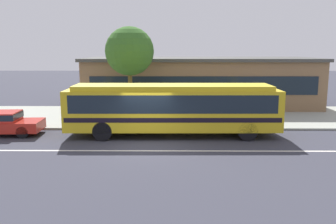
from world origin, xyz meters
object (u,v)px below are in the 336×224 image
Objects in this scene: transit_bus at (173,106)px; pedestrian_waiting_near_sign at (212,110)px; bus_stop_sign at (236,101)px; street_tree_near_stop at (130,51)px; pedestrian_walking_along_curb at (213,108)px.

transit_bus is 3.10m from pedestrian_waiting_near_sign.
street_tree_near_stop reaches higher than bus_stop_sign.
pedestrian_waiting_near_sign is at bearing 40.16° from transit_bus.
pedestrian_waiting_near_sign is at bearing 171.94° from bus_stop_sign.
bus_stop_sign is (3.69, 1.78, 0.04)m from transit_bus.
transit_bus is 4.71× the size of bus_stop_sign.
street_tree_near_stop is at bearing 151.97° from pedestrian_waiting_near_sign.
pedestrian_waiting_near_sign is 0.45m from pedestrian_walking_along_curb.
pedestrian_walking_along_curb is (2.43, 2.42, -0.49)m from transit_bus.
pedestrian_waiting_near_sign is 0.97× the size of pedestrian_walking_along_curb.
street_tree_near_stop is (-6.50, 2.93, 2.82)m from bus_stop_sign.
street_tree_near_stop is at bearing 155.73° from bus_stop_sign.
bus_stop_sign reaches higher than pedestrian_walking_along_curb.
pedestrian_walking_along_curb is 0.29× the size of street_tree_near_stop.
bus_stop_sign is at bearing -26.64° from pedestrian_walking_along_curb.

